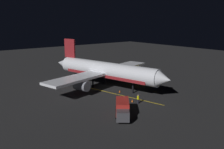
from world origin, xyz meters
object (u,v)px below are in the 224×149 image
object	(u,v)px
catering_truck	(144,76)
ground_crew_worker	(138,99)
traffic_cone_under_wing	(139,99)
traffic_cone_near_right	(120,91)
traffic_cone_near_left	(132,101)
baggage_truck	(122,109)
airliner	(105,71)

from	to	relation	value
catering_truck	ground_crew_worker	distance (m)	18.64
ground_crew_worker	traffic_cone_under_wing	xyz separation A→B (m)	(-1.41, -1.27, -0.64)
traffic_cone_near_right	catering_truck	bearing A→B (deg)	-159.91
traffic_cone_near_left	traffic_cone_under_wing	world-z (taller)	same
baggage_truck	catering_truck	world-z (taller)	baggage_truck
catering_truck	traffic_cone_under_wing	world-z (taller)	catering_truck
catering_truck	ground_crew_worker	world-z (taller)	catering_truck
catering_truck	ground_crew_worker	bearing A→B (deg)	40.54
ground_crew_worker	traffic_cone_under_wing	distance (m)	2.00
airliner	traffic_cone_near_right	distance (m)	6.54
ground_crew_worker	catering_truck	bearing A→B (deg)	-139.46
traffic_cone_under_wing	traffic_cone_near_right	bearing A→B (deg)	-94.30
traffic_cone_under_wing	baggage_truck	bearing A→B (deg)	28.12
traffic_cone_near_left	traffic_cone_near_right	distance (m)	6.69
traffic_cone_near_right	ground_crew_worker	bearing A→B (deg)	76.10
traffic_cone_near_right	traffic_cone_under_wing	world-z (taller)	same
baggage_truck	traffic_cone_near_right	xyz separation A→B (m)	(-8.25, -10.50, -1.06)
traffic_cone_near_left	traffic_cone_under_wing	xyz separation A→B (m)	(-1.68, 0.02, 0.00)
baggage_truck	traffic_cone_near_left	size ratio (longest dim) A/B	11.45
catering_truck	traffic_cone_near_right	distance (m)	13.10
traffic_cone_near_left	traffic_cone_near_right	bearing A→B (deg)	-108.81
airliner	traffic_cone_near_left	distance (m)	12.47
traffic_cone_near_right	traffic_cone_under_wing	distance (m)	6.37
airliner	baggage_truck	size ratio (longest dim) A/B	5.20
traffic_cone_near_right	traffic_cone_under_wing	xyz separation A→B (m)	(0.48, 6.35, 0.00)
airliner	catering_truck	world-z (taller)	airliner
catering_truck	traffic_cone_near_left	bearing A→B (deg)	36.87
ground_crew_worker	traffic_cone_under_wing	size ratio (longest dim) A/B	3.16
airliner	traffic_cone_near_right	size ratio (longest dim) A/B	59.49
baggage_truck	catering_truck	distance (m)	25.42
baggage_truck	traffic_cone_near_left	world-z (taller)	baggage_truck
airliner	traffic_cone_under_wing	bearing A→B (deg)	87.81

